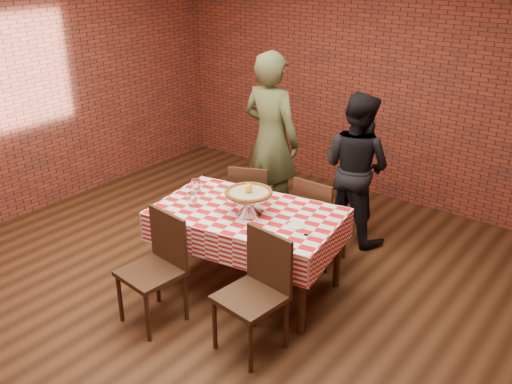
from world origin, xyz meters
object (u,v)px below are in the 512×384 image
at_px(water_glass_left, 193,200).
at_px(diner_olive, 271,140).
at_px(condiment_caddy, 265,193).
at_px(chair_far_right, 321,219).
at_px(chair_near_right, 250,297).
at_px(chair_far_left, 252,202).
at_px(pizza_stand, 249,203).
at_px(pizza, 249,193).
at_px(table, 248,250).
at_px(chair_near_left, 151,272).
at_px(water_glass_right, 196,186).
at_px(diner_black, 356,168).

relative_size(water_glass_left, diner_olive, 0.07).
height_order(condiment_caddy, chair_far_right, condiment_caddy).
distance_m(water_glass_left, chair_near_right, 1.11).
height_order(condiment_caddy, chair_far_left, condiment_caddy).
relative_size(pizza_stand, water_glass_left, 3.11).
distance_m(chair_near_right, diner_olive, 2.26).
bearing_deg(pizza, table, 142.90).
distance_m(table, pizza, 0.57).
height_order(pizza_stand, pizza, pizza).
xyz_separation_m(water_glass_left, chair_far_left, (-0.09, 0.94, -0.39)).
height_order(condiment_caddy, chair_near_left, chair_near_left).
relative_size(water_glass_left, water_glass_right, 1.00).
height_order(table, chair_far_right, chair_far_right).
height_order(table, pizza_stand, pizza_stand).
distance_m(pizza, chair_far_right, 0.99).
xyz_separation_m(water_glass_right, chair_near_right, (1.15, -0.66, -0.36)).
distance_m(condiment_caddy, chair_near_right, 1.13).
bearing_deg(pizza, chair_near_right, -50.89).
xyz_separation_m(condiment_caddy, chair_far_left, (-0.50, 0.45, -0.39)).
bearing_deg(water_glass_right, diner_black, 58.29).
xyz_separation_m(table, water_glass_left, (-0.42, -0.22, 0.45)).
relative_size(pizza, chair_far_right, 0.46).
xyz_separation_m(pizza_stand, condiment_caddy, (-0.05, 0.30, -0.03)).
height_order(pizza_stand, chair_far_right, pizza_stand).
bearing_deg(water_glass_right, pizza_stand, -3.47).
relative_size(table, chair_near_right, 1.68).
distance_m(water_glass_right, chair_near_left, 0.99).
distance_m(condiment_caddy, diner_olive, 1.14).
bearing_deg(chair_near_right, chair_far_right, 107.46).
height_order(diner_olive, diner_black, diner_olive).
relative_size(chair_near_left, chair_far_left, 1.06).
height_order(pizza, chair_near_left, pizza).
distance_m(table, pizza_stand, 0.48).
xyz_separation_m(pizza_stand, chair_near_left, (-0.34, -0.83, -0.39)).
relative_size(pizza, chair_near_left, 0.44).
relative_size(condiment_caddy, chair_far_left, 0.15).
distance_m(pizza_stand, water_glass_right, 0.64).
relative_size(table, water_glass_left, 11.89).
bearing_deg(chair_far_right, pizza_stand, 73.97).
distance_m(water_glass_right, chair_far_right, 1.23).
bearing_deg(pizza, diner_olive, 118.80).
bearing_deg(diner_black, chair_near_left, 82.94).
bearing_deg(diner_olive, diner_black, -166.59).
height_order(chair_near_right, chair_far_left, chair_near_right).
xyz_separation_m(chair_far_left, chair_far_right, (0.78, 0.08, 0.01)).
bearing_deg(water_glass_right, chair_near_left, -70.59).
bearing_deg(condiment_caddy, chair_far_left, 127.70).
distance_m(pizza_stand, chair_far_left, 1.02).
height_order(condiment_caddy, chair_near_right, chair_near_right).
xyz_separation_m(pizza_stand, water_glass_right, (-0.64, 0.04, -0.02)).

